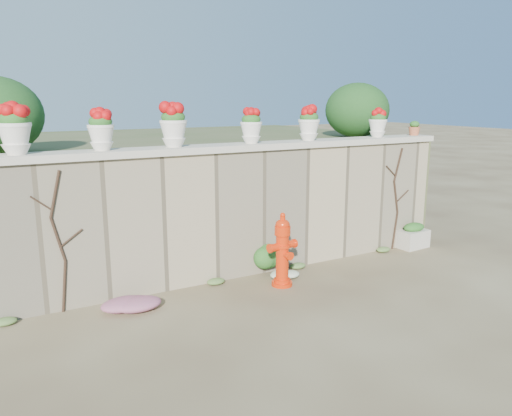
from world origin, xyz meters
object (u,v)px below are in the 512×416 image
planter_box (413,236)px  terracotta_pot (414,129)px  urn_pot_0 (14,129)px  fire_hydrant (282,250)px

planter_box → terracotta_pot: size_ratio=2.32×
planter_box → urn_pot_0: urn_pot_0 is taller
fire_hydrant → planter_box: bearing=2.0°
planter_box → urn_pot_0: 7.01m
fire_hydrant → terracotta_pot: terracotta_pot is taller
fire_hydrant → terracotta_pot: (3.43, 0.81, 1.65)m
fire_hydrant → urn_pot_0: 3.97m
planter_box → terracotta_pot: 2.04m
fire_hydrant → urn_pot_0: bearing=160.4°
fire_hydrant → terracotta_pot: 3.89m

